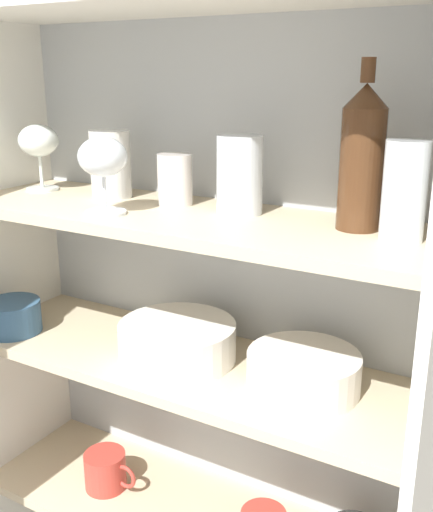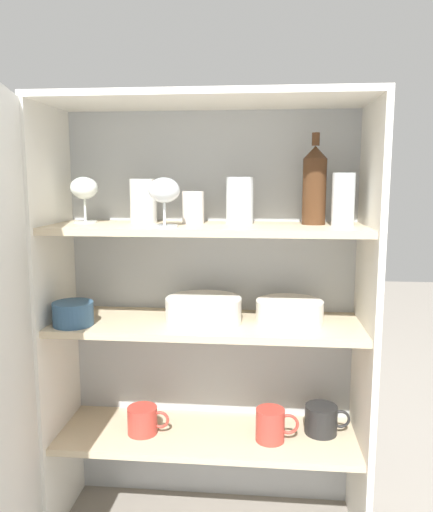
% 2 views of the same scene
% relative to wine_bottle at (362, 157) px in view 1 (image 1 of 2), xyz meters
% --- Properties ---
extents(cupboard_back_panel, '(0.94, 0.02, 1.28)m').
position_rel_wine_bottle_xyz_m(cupboard_back_panel, '(-0.31, 0.11, -0.41)').
color(cupboard_back_panel, '#B2B7BC').
rests_on(cupboard_back_panel, ground_plane).
extents(cupboard_side_left, '(0.02, 0.32, 1.28)m').
position_rel_wine_bottle_xyz_m(cupboard_side_left, '(-0.77, -0.04, -0.41)').
color(cupboard_side_left, white).
rests_on(cupboard_side_left, ground_plane).
extents(cupboard_side_right, '(0.02, 0.32, 1.28)m').
position_rel_wine_bottle_xyz_m(cupboard_side_right, '(0.15, -0.04, -0.41)').
color(cupboard_side_right, white).
rests_on(cupboard_side_right, ground_plane).
extents(cupboard_top_panel, '(0.94, 0.32, 0.02)m').
position_rel_wine_bottle_xyz_m(cupboard_top_panel, '(-0.31, -0.04, 0.23)').
color(cupboard_top_panel, white).
rests_on(cupboard_top_panel, cupboard_side_left).
extents(shelf_board_middle, '(0.90, 0.28, 0.02)m').
position_rel_wine_bottle_xyz_m(shelf_board_middle, '(-0.31, -0.04, -0.41)').
color(shelf_board_middle, beige).
extents(shelf_board_upper, '(0.90, 0.28, 0.02)m').
position_rel_wine_bottle_xyz_m(shelf_board_upper, '(-0.31, -0.04, -0.12)').
color(shelf_board_upper, beige).
extents(tumbler_glass_0, '(0.07, 0.07, 0.09)m').
position_rel_wine_bottle_xyz_m(tumbler_glass_0, '(-0.35, 0.01, -0.07)').
color(tumbler_glass_0, silver).
rests_on(tumbler_glass_0, shelf_board_upper).
extents(tumbler_glass_1, '(0.06, 0.06, 0.15)m').
position_rel_wine_bottle_xyz_m(tumbler_glass_1, '(0.08, -0.04, -0.04)').
color(tumbler_glass_1, white).
rests_on(tumbler_glass_1, shelf_board_upper).
extents(tumbler_glass_2, '(0.08, 0.08, 0.14)m').
position_rel_wine_bottle_xyz_m(tumbler_glass_2, '(-0.21, 0.00, -0.05)').
color(tumbler_glass_2, white).
rests_on(tumbler_glass_2, shelf_board_upper).
extents(tumbler_glass_3, '(0.08, 0.08, 0.13)m').
position_rel_wine_bottle_xyz_m(tumbler_glass_3, '(-0.50, 0.01, -0.05)').
color(tumbler_glass_3, white).
rests_on(tumbler_glass_3, shelf_board_upper).
extents(wine_glass_0, '(0.09, 0.09, 0.13)m').
position_rel_wine_bottle_xyz_m(wine_glass_0, '(-0.41, -0.12, -0.02)').
color(wine_glass_0, white).
rests_on(wine_glass_0, shelf_board_upper).
extents(wine_glass_1, '(0.08, 0.08, 0.14)m').
position_rel_wine_bottle_xyz_m(wine_glass_1, '(-0.68, -0.01, -0.02)').
color(wine_glass_1, white).
rests_on(wine_glass_1, shelf_board_upper).
extents(wine_bottle, '(0.07, 0.07, 0.26)m').
position_rel_wine_bottle_xyz_m(wine_bottle, '(0.00, 0.00, 0.00)').
color(wine_bottle, '#4C2D19').
rests_on(wine_bottle, shelf_board_upper).
extents(plate_stack_white, '(0.22, 0.22, 0.07)m').
position_rel_wine_bottle_xyz_m(plate_stack_white, '(-0.32, -0.05, -0.36)').
color(plate_stack_white, white).
rests_on(plate_stack_white, shelf_board_middle).
extents(mixing_bowl_large, '(0.20, 0.20, 0.07)m').
position_rel_wine_bottle_xyz_m(mixing_bowl_large, '(-0.06, -0.04, -0.36)').
color(mixing_bowl_large, silver).
rests_on(mixing_bowl_large, shelf_board_middle).
extents(serving_bowl_small, '(0.12, 0.12, 0.07)m').
position_rel_wine_bottle_xyz_m(serving_bowl_small, '(-0.69, -0.12, -0.36)').
color(serving_bowl_small, '#33567A').
rests_on(serving_bowl_small, shelf_board_middle).
extents(coffee_mug_extra_1, '(0.13, 0.09, 0.08)m').
position_rel_wine_bottle_xyz_m(coffee_mug_extra_1, '(-0.50, -0.07, -0.71)').
color(coffee_mug_extra_1, '#BC3D33').
rests_on(coffee_mug_extra_1, shelf_board_lower).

